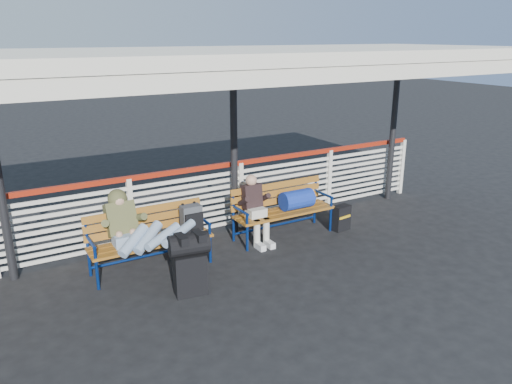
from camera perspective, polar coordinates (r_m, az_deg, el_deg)
ground at (r=6.83m, az=-8.98°, el=-12.07°), size 60.00×60.00×0.00m
fence at (r=8.22m, az=-14.11°, el=-2.13°), size 12.08×0.08×1.24m
canopy at (r=6.78m, az=-13.03°, el=14.48°), size 12.60×3.60×3.16m
luggage_stack at (r=6.74m, az=-7.61°, el=-7.89°), size 0.57×0.37×0.87m
bench_left at (r=7.58m, az=-10.91°, el=-4.21°), size 1.80×0.56×0.92m
bench_right at (r=8.62m, az=3.76°, el=-1.18°), size 1.80×0.56×0.92m
traveler_man at (r=7.13m, az=-12.42°, el=-4.53°), size 0.94×1.64×0.77m
companion_person at (r=8.27m, az=-0.06°, el=-1.91°), size 0.32×0.66×1.15m
suitcase_side at (r=9.05m, az=9.71°, el=-2.92°), size 0.35×0.24×0.45m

